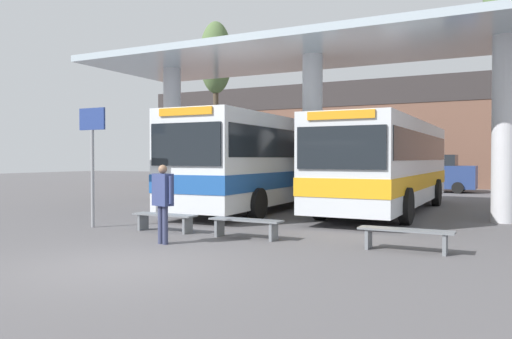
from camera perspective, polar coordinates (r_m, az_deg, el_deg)
name	(u,v)px	position (r m, az deg, el deg)	size (l,w,h in m)	color
ground_plane	(120,265)	(9.33, -15.26, -10.54)	(100.00, 100.00, 0.00)	#565456
townhouse_backdrop	(405,123)	(34.37, 16.63, 5.11)	(40.00, 0.58, 7.25)	brown
station_canopy	(313,72)	(17.83, 6.48, 10.96)	(17.04, 5.80, 5.76)	silver
transit_bus_left_bay	(266,159)	(19.04, 1.10, 1.18)	(2.98, 11.12, 3.37)	silver
transit_bus_center_bay	(387,162)	(18.44, 14.76, 0.86)	(2.92, 11.03, 3.17)	silver
waiting_bench_near_pillar	(165,218)	(13.21, -10.39, -5.52)	(1.78, 0.44, 0.46)	slate
waiting_bench_mid_platform	(406,234)	(10.71, 16.72, -7.13)	(1.90, 0.44, 0.46)	slate
waiting_bench_far_platform	(246,224)	(11.92, -1.18, -6.23)	(1.82, 0.44, 0.46)	slate
info_sign_platform	(92,143)	(14.44, -18.20, 2.90)	(0.90, 0.09, 3.29)	gray
pedestrian_waiting	(163,196)	(11.25, -10.61, -2.96)	(0.65, 0.36, 1.76)	#333856
poplar_tree_behind_left	(510,5)	(23.93, 27.04, 16.39)	(2.07, 2.07, 10.69)	#473A2B
poplar_tree_behind_right	(216,61)	(28.49, -4.62, 12.30)	(1.82, 1.82, 9.52)	#473A2B
parked_car_street	(433,174)	(30.04, 19.55, -0.47)	(4.62, 1.98, 2.10)	navy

